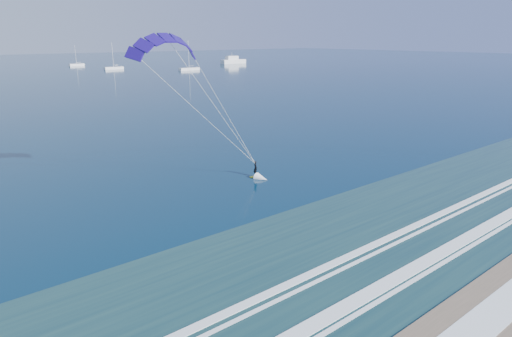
{
  "coord_description": "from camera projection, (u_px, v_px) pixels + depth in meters",
  "views": [
    {
      "loc": [
        -22.18,
        -9.27,
        15.46
      ],
      "look_at": [
        6.07,
        24.56,
        2.67
      ],
      "focal_mm": 32.0,
      "sensor_mm": 36.0,
      "label": 1
    }
  ],
  "objects": [
    {
      "name": "ground",
      "position": [
        459.0,
        332.0,
        24.79
      ],
      "size": [
        900.0,
        900.0,
        0.0
      ],
      "primitive_type": "plane",
      "color": "#072942",
      "rests_on": "ground"
    },
    {
      "name": "kitesurfer_rig",
      "position": [
        216.0,
        107.0,
        44.85
      ],
      "size": [
        17.31,
        4.76,
        16.8
      ],
      "color": "gold",
      "rests_on": "ground"
    },
    {
      "name": "motor_yacht",
      "position": [
        233.0,
        61.0,
        269.77
      ],
      "size": [
        15.96,
        4.25,
        6.47
      ],
      "color": "silver",
      "rests_on": "ground"
    },
    {
      "name": "sailboat_3",
      "position": [
        77.0,
        65.0,
        248.14
      ],
      "size": [
        7.84,
        2.4,
        10.78
      ],
      "color": "silver",
      "rests_on": "ground"
    },
    {
      "name": "sailboat_4",
      "position": [
        114.0,
        68.0,
        222.67
      ],
      "size": [
        9.31,
        2.4,
        12.63
      ],
      "color": "silver",
      "rests_on": "ground"
    },
    {
      "name": "sailboat_5",
      "position": [
        189.0,
        69.0,
        216.15
      ],
      "size": [
        10.29,
        2.4,
        13.72
      ],
      "color": "silver",
      "rests_on": "ground"
    }
  ]
}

